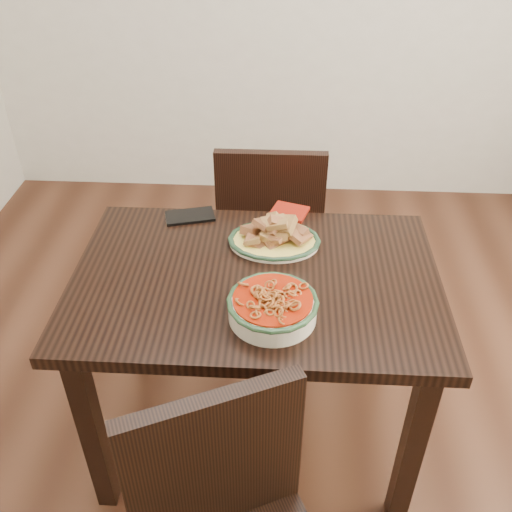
# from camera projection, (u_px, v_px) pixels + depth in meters

# --- Properties ---
(floor) EXTENTS (3.50, 3.50, 0.00)m
(floor) POSITION_uv_depth(u_px,v_px,m) (289.00, 407.00, 2.25)
(floor) COLOR #391E12
(floor) RESTS_ON ground
(dining_table) EXTENTS (1.11, 0.74, 0.75)m
(dining_table) POSITION_uv_depth(u_px,v_px,m) (256.00, 303.00, 1.78)
(dining_table) COLOR black
(dining_table) RESTS_ON ground
(chair_far) EXTENTS (0.42, 0.42, 0.89)m
(chair_far) POSITION_uv_depth(u_px,v_px,m) (270.00, 226.00, 2.39)
(chair_far) COLOR black
(chair_far) RESTS_ON ground
(fish_plate) EXTENTS (0.29, 0.23, 0.11)m
(fish_plate) POSITION_uv_depth(u_px,v_px,m) (274.00, 233.00, 1.82)
(fish_plate) COLOR #ECE2C8
(fish_plate) RESTS_ON dining_table
(noodle_bowl) EXTENTS (0.25, 0.25, 0.08)m
(noodle_bowl) POSITION_uv_depth(u_px,v_px,m) (273.00, 305.00, 1.54)
(noodle_bowl) COLOR #F1E9CC
(noodle_bowl) RESTS_ON dining_table
(smartphone) EXTENTS (0.18, 0.13, 0.01)m
(smartphone) POSITION_uv_depth(u_px,v_px,m) (190.00, 216.00, 1.97)
(smartphone) COLOR black
(smartphone) RESTS_ON dining_table
(napkin) EXTENTS (0.15, 0.13, 0.01)m
(napkin) POSITION_uv_depth(u_px,v_px,m) (289.00, 212.00, 1.99)
(napkin) COLOR #9A190B
(napkin) RESTS_ON dining_table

